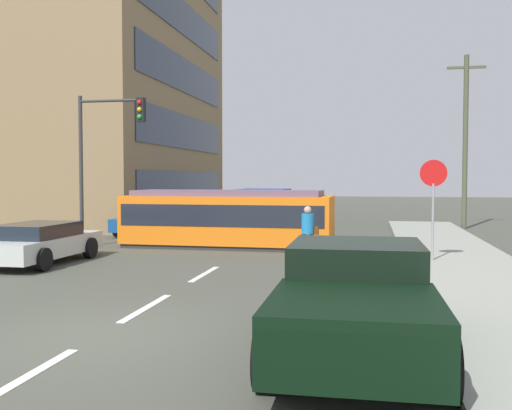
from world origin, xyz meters
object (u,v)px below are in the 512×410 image
Objects in this scene: pickup_truck_parked at (356,300)px; utility_pole_mid at (465,139)px; parked_sedan_mid at (40,242)px; traffic_light_mast at (105,142)px; stop_sign at (433,189)px; streetcar_tram at (228,218)px; city_bus at (260,206)px; pedestrian_crossing at (308,231)px; parked_sedan_far at (148,220)px.

pickup_truck_parked is 0.60× the size of utility_pole_mid.
parked_sedan_mid is 0.81× the size of traffic_light_mast.
utility_pole_mid is (2.73, 12.47, 2.21)m from stop_sign.
utility_pole_mid is at bearing 44.33° from streetcar_tram.
parked_sedan_mid is (-3.93, -13.65, -0.47)m from city_bus.
parked_sedan_far is at bearing 137.11° from pedestrian_crossing.
pedestrian_crossing is at bearing -42.89° from parked_sedan_far.
traffic_light_mast is at bearing -85.36° from parked_sedan_far.
streetcar_tram is 8.56m from city_bus.
parked_sedan_far is at bearing 148.26° from stop_sign.
parked_sedan_far is 0.54× the size of utility_pole_mid.
streetcar_tram is 2.61× the size of stop_sign.
pickup_truck_parked reaches higher than parked_sedan_far.
streetcar_tram is 1.50× the size of pickup_truck_parked.
city_bus is at bearing 104.41° from pickup_truck_parked.
pickup_truck_parked is at bearing -50.62° from traffic_light_mast.
pedestrian_crossing is (3.26, -3.39, -0.12)m from streetcar_tram.
parked_sedan_far is (-7.91, 7.35, -0.32)m from pedestrian_crossing.
parked_sedan_far is at bearing 91.66° from parked_sedan_mid.
city_bus is at bearing 121.94° from stop_sign.
pedestrian_crossing is 7.85m from parked_sedan_mid.
pickup_truck_parked is at bearing -79.61° from pedestrian_crossing.
pickup_truck_parked is 1.14× the size of parked_sedan_mid.
pickup_truck_parked is at bearing -102.24° from utility_pole_mid.
city_bus is (-0.46, 8.55, 0.03)m from streetcar_tram.
traffic_light_mast is at bearing 87.87° from parked_sedan_mid.
parked_sedan_far is (-4.66, 3.96, -0.44)m from streetcar_tram.
traffic_light_mast is 17.32m from utility_pole_mid.
parked_sedan_mid is 20.43m from utility_pole_mid.
pedestrian_crossing is 0.58× the size of stop_sign.
city_bus is 1.13× the size of parked_sedan_far.
pickup_truck_parked is at bearing -59.51° from parked_sedan_far.
city_bus is 6.23m from parked_sedan_far.
streetcar_tram is at bearing 111.75° from pickup_truck_parked.
traffic_light_mast is (-9.12, 11.11, 2.96)m from pickup_truck_parked.
city_bus is 21.45m from pickup_truck_parked.
utility_pole_mid is at bearing 20.71° from parked_sedan_far.
traffic_light_mast reaches higher than pedestrian_crossing.
city_bus is 1.77× the size of stop_sign.
streetcar_tram is 13.77m from utility_pole_mid.
traffic_light_mast is 0.64× the size of utility_pole_mid.
traffic_light_mast reaches higher than city_bus.
traffic_light_mast is (0.41, -5.08, 3.14)m from parked_sedan_far.
pedestrian_crossing is 10.81m from parked_sedan_far.
pedestrian_crossing reaches higher than parked_sedan_mid.
parked_sedan_far is (-0.26, 9.07, 0.00)m from parked_sedan_mid.
pickup_truck_parked is 1.75× the size of stop_sign.
stop_sign is at bearing 4.03° from pedestrian_crossing.
streetcar_tram is 13.17m from pickup_truck_parked.
pickup_truck_parked is at bearing -68.25° from streetcar_tram.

